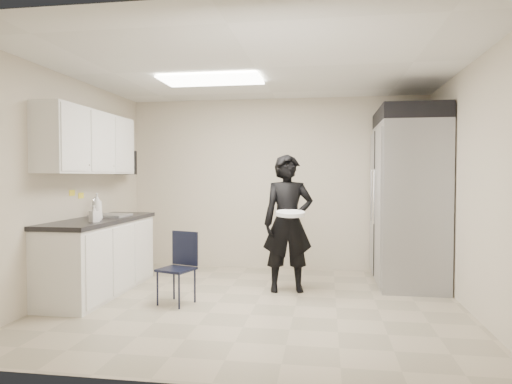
% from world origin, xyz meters
% --- Properties ---
extents(floor, '(4.50, 4.50, 0.00)m').
position_xyz_m(floor, '(0.00, 0.00, 0.00)').
color(floor, tan).
rests_on(floor, ground).
extents(ceiling, '(4.50, 4.50, 0.00)m').
position_xyz_m(ceiling, '(0.00, 0.00, 2.60)').
color(ceiling, silver).
rests_on(ceiling, back_wall).
extents(back_wall, '(4.50, 0.00, 4.50)m').
position_xyz_m(back_wall, '(0.00, 2.00, 1.30)').
color(back_wall, '#BCB39B').
rests_on(back_wall, floor).
extents(left_wall, '(0.00, 4.00, 4.00)m').
position_xyz_m(left_wall, '(-2.25, 0.00, 1.30)').
color(left_wall, '#BCB39B').
rests_on(left_wall, floor).
extents(right_wall, '(0.00, 4.00, 4.00)m').
position_xyz_m(right_wall, '(2.25, 0.00, 1.30)').
color(right_wall, '#BCB39B').
rests_on(right_wall, floor).
extents(ceiling_panel, '(1.20, 0.60, 0.02)m').
position_xyz_m(ceiling_panel, '(-0.60, 0.40, 2.57)').
color(ceiling_panel, white).
rests_on(ceiling_panel, ceiling).
extents(lower_counter, '(0.60, 1.90, 0.86)m').
position_xyz_m(lower_counter, '(-1.95, 0.20, 0.43)').
color(lower_counter, silver).
rests_on(lower_counter, floor).
extents(countertop, '(0.64, 1.95, 0.05)m').
position_xyz_m(countertop, '(-1.95, 0.20, 0.89)').
color(countertop, black).
rests_on(countertop, lower_counter).
extents(sink, '(0.42, 0.40, 0.14)m').
position_xyz_m(sink, '(-1.93, 0.45, 0.87)').
color(sink, gray).
rests_on(sink, countertop).
extents(faucet, '(0.02, 0.02, 0.24)m').
position_xyz_m(faucet, '(-2.13, 0.45, 1.02)').
color(faucet, silver).
rests_on(faucet, countertop).
extents(upper_cabinets, '(0.35, 1.80, 0.75)m').
position_xyz_m(upper_cabinets, '(-2.08, 0.20, 1.83)').
color(upper_cabinets, silver).
rests_on(upper_cabinets, left_wall).
extents(towel_dispenser, '(0.22, 0.30, 0.35)m').
position_xyz_m(towel_dispenser, '(-2.14, 1.35, 1.62)').
color(towel_dispenser, black).
rests_on(towel_dispenser, left_wall).
extents(notice_sticker_left, '(0.00, 0.12, 0.07)m').
position_xyz_m(notice_sticker_left, '(-2.24, 0.10, 1.22)').
color(notice_sticker_left, yellow).
rests_on(notice_sticker_left, left_wall).
extents(notice_sticker_right, '(0.00, 0.12, 0.07)m').
position_xyz_m(notice_sticker_right, '(-2.24, 0.30, 1.18)').
color(notice_sticker_right, yellow).
rests_on(notice_sticker_right, left_wall).
extents(commercial_fridge, '(0.80, 1.35, 2.10)m').
position_xyz_m(commercial_fridge, '(1.83, 1.27, 1.05)').
color(commercial_fridge, gray).
rests_on(commercial_fridge, floor).
extents(fridge_compressor, '(0.80, 1.35, 0.20)m').
position_xyz_m(fridge_compressor, '(1.83, 1.27, 2.20)').
color(fridge_compressor, black).
rests_on(fridge_compressor, commercial_fridge).
extents(folding_chair, '(0.43, 0.43, 0.77)m').
position_xyz_m(folding_chair, '(-0.87, -0.13, 0.39)').
color(folding_chair, black).
rests_on(folding_chair, floor).
extents(man_tuxedo, '(0.69, 0.53, 1.68)m').
position_xyz_m(man_tuxedo, '(0.30, 0.63, 0.84)').
color(man_tuxedo, black).
rests_on(man_tuxedo, floor).
extents(bucket_lid, '(0.40, 0.40, 0.04)m').
position_xyz_m(bucket_lid, '(0.35, 0.39, 0.98)').
color(bucket_lid, silver).
rests_on(bucket_lid, man_tuxedo).
extents(soap_bottle_a, '(0.16, 0.16, 0.32)m').
position_xyz_m(soap_bottle_a, '(-1.84, -0.06, 1.07)').
color(soap_bottle_a, white).
rests_on(soap_bottle_a, countertop).
extents(soap_bottle_b, '(0.12, 0.12, 0.19)m').
position_xyz_m(soap_bottle_b, '(-1.77, -0.25, 1.00)').
color(soap_bottle_b, silver).
rests_on(soap_bottle_b, countertop).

